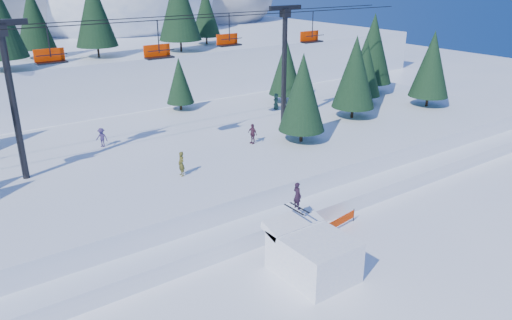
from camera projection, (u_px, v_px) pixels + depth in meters
ground at (303, 294)px, 25.56m from camera, size 160.00×160.00×0.00m
mid_shelf at (152, 166)px, 38.77m from camera, size 70.00×22.00×2.50m
berm at (220, 224)px, 31.43m from camera, size 70.00×6.00×1.10m
jump_kicker at (312, 253)px, 26.87m from camera, size 3.40×4.63×4.87m
chairlift at (153, 61)px, 36.36m from camera, size 46.00×3.21×10.28m
conifer_stand at (170, 92)px, 37.67m from camera, size 61.32×17.98×9.57m
distant_skiers at (160, 140)px, 38.47m from camera, size 30.19×10.65×1.70m
banner_near at (341, 221)px, 31.87m from camera, size 2.83×0.49×0.90m
banner_far at (372, 192)px, 36.05m from camera, size 2.80×0.65×0.90m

